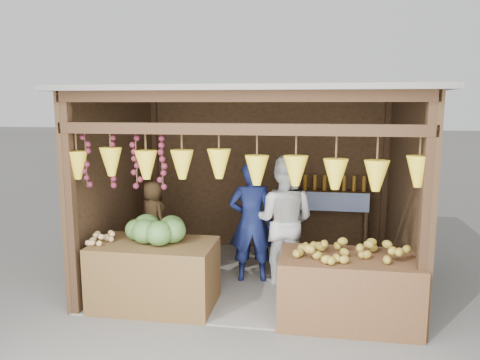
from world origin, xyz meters
name	(u,v)px	position (x,y,z in m)	size (l,w,h in m)	color
ground	(254,279)	(0.00, 0.00, 0.00)	(80.00, 80.00, 0.00)	#514F49
stall_structure	(252,163)	(-0.03, -0.04, 1.67)	(4.30, 3.30, 2.66)	slate
back_shelf	(329,203)	(1.05, 1.28, 0.87)	(1.25, 0.32, 1.32)	#382314
counter_left	(155,275)	(-1.08, -1.08, 0.40)	(1.46, 0.85, 0.80)	#52371B
counter_right	(348,289)	(1.22, -1.14, 0.39)	(1.54, 0.85, 0.78)	#4B2A19
stool	(154,259)	(-1.56, 0.20, 0.15)	(0.31, 0.31, 0.29)	black
man_standing	(251,222)	(-0.03, -0.08, 0.85)	(0.62, 0.41, 1.70)	#141C4C
woman_standing	(284,221)	(0.42, -0.09, 0.89)	(0.87, 0.68, 1.78)	silver
vendor_seated	(153,216)	(-1.56, 0.20, 0.81)	(0.51, 0.33, 1.04)	brown
melon_pile	(156,229)	(-1.08, -1.02, 0.96)	(1.00, 0.50, 0.32)	#1E4C14
tanfruit_pile	(101,237)	(-1.71, -1.17, 0.87)	(0.34, 0.40, 0.13)	tan
mango_pile	(351,248)	(1.23, -1.19, 0.89)	(1.40, 0.64, 0.22)	#B35417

